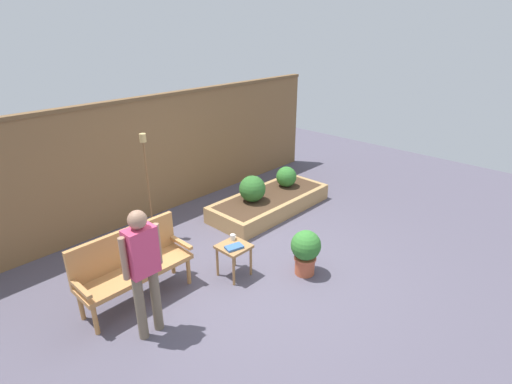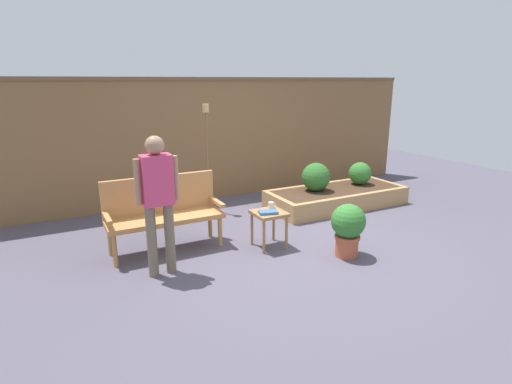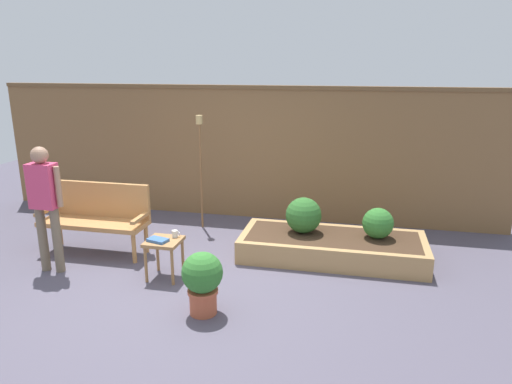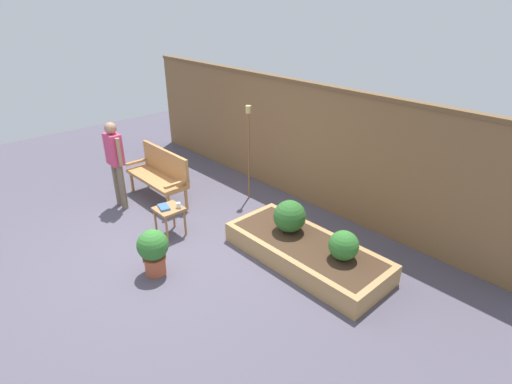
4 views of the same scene
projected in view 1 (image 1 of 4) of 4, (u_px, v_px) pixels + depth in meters
name	position (u px, v px, depth m)	size (l,w,h in m)	color
ground_plane	(254.00, 269.00, 5.77)	(14.00, 14.00, 0.00)	#514C5B
fence_back	(146.00, 158.00, 6.97)	(8.40, 0.14, 2.16)	brown
garden_bench	(131.00, 261.00, 4.98)	(1.44, 0.48, 0.94)	#B77F47
side_table	(234.00, 251.00, 5.48)	(0.40, 0.40, 0.48)	#9E7042
cup_on_table	(233.00, 237.00, 5.57)	(0.11, 0.07, 0.08)	silver
book_on_table	(234.00, 247.00, 5.37)	(0.24, 0.14, 0.03)	#38609E
potted_boxwood	(306.00, 250.00, 5.53)	(0.42, 0.42, 0.67)	#B75638
raised_planter_bed	(270.00, 203.00, 7.51)	(2.40, 1.00, 0.30)	#AD8451
shrub_near_bench	(252.00, 189.00, 7.13)	(0.48, 0.48, 0.48)	brown
shrub_far_corner	(286.00, 177.00, 7.79)	(0.40, 0.40, 0.40)	brown
tiki_torch	(146.00, 168.00, 6.20)	(0.10, 0.10, 1.75)	brown
person_by_bench	(143.00, 264.00, 4.23)	(0.47, 0.20, 1.56)	#70604C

